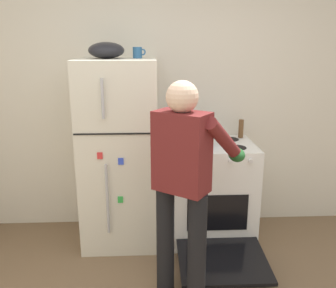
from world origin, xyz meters
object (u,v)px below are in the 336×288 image
mixing_bowl (106,50)px  stove_range (212,192)px  coffee_mug (138,53)px  red_pot (197,138)px  pepper_mill (241,129)px  refrigerator (120,154)px  person_cook (185,174)px

mixing_bowl → stove_range: bearing=-1.1°
coffee_mug → red_pot: bearing=-10.9°
pepper_mill → refrigerator: bearing=-170.2°
coffee_mug → pepper_mill: (0.98, 0.15, -0.72)m
person_cook → coffee_mug: coffee_mug is taller
refrigerator → person_cook: bearing=-59.9°
person_cook → pepper_mill: 1.26m
refrigerator → mixing_bowl: 0.92m
person_cook → stove_range: bearing=68.1°
refrigerator → mixing_bowl: size_ratio=5.57×
person_cook → pepper_mill: person_cook is taller
pepper_mill → stove_range: bearing=-144.0°
person_cook → red_pot: size_ratio=4.50×
red_pot → coffee_mug: (-0.52, 0.10, 0.75)m
refrigerator → stove_range: (0.86, -0.02, -0.39)m
red_pot → pepper_mill: pepper_mill is taller
stove_range → coffee_mug: coffee_mug is taller
person_cook → coffee_mug: 1.26m
red_pot → mixing_bowl: (-0.78, 0.05, 0.77)m
refrigerator → red_pot: 0.72m
red_pot → coffee_mug: bearing=169.1°
person_cook → red_pot: 0.85m
stove_range → coffee_mug: (-0.68, 0.07, 1.29)m
coffee_mug → person_cook: bearing=-70.6°
refrigerator → red_pot: refrigerator is taller
coffee_mug → mixing_bowl: mixing_bowl is taller
refrigerator → stove_range: refrigerator is taller
stove_range → mixing_bowl: (-0.94, 0.02, 1.31)m
pepper_mill → mixing_bowl: bearing=-170.8°
red_pot → coffee_mug: coffee_mug is taller
refrigerator → coffee_mug: 0.91m
coffee_mug → mixing_bowl: (-0.26, -0.05, 0.02)m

